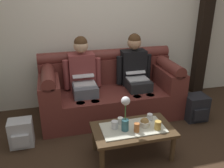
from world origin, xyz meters
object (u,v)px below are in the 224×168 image
object	(u,v)px
couch	(110,91)
cup_near_left	(115,125)
cup_far_center	(150,117)
cup_far_left	(120,121)
person_left	(83,76)
snack_bowl	(144,123)
cup_near_right	(137,128)
backpack_right	(195,108)
coffee_table	(133,132)
backpack_left	(21,133)
person_right	(135,71)
cup_far_right	(158,125)
flower_vase	(125,113)

from	to	relation	value
couch	cup_near_left	world-z (taller)	couch
cup_far_center	cup_far_left	distance (m)	0.37
person_left	snack_bowl	world-z (taller)	person_left
cup_near_left	cup_near_right	distance (m)	0.25
snack_bowl	backpack_right	xyz separation A→B (m)	(1.05, 0.56, -0.23)
coffee_table	snack_bowl	size ratio (longest dim) A/B	7.41
cup_near_right	cup_far_center	size ratio (longest dim) A/B	1.34
person_left	backpack_left	world-z (taller)	person_left
person_right	coffee_table	world-z (taller)	person_right
snack_bowl	cup_near_left	world-z (taller)	snack_bowl
backpack_right	cup_far_left	bearing A→B (deg)	-160.67
cup_near_right	snack_bowl	bearing A→B (deg)	36.17
couch	backpack_right	bearing A→B (deg)	-23.59
cup_far_center	cup_far_right	xyz separation A→B (m)	(0.01, -0.21, 0.01)
couch	snack_bowl	distance (m)	1.09
cup_far_right	backpack_left	size ratio (longest dim) A/B	0.29
person_left	backpack_right	world-z (taller)	person_left
flower_vase	cup_near_right	bearing A→B (deg)	-28.19
couch	cup_far_center	size ratio (longest dim) A/B	26.94
cup_near_right	backpack_right	size ratio (longest dim) A/B	0.27
cup_far_left	person_right	bearing A→B (deg)	61.75
coffee_table	cup_near_left	xyz separation A→B (m)	(-0.20, 0.04, 0.10)
person_left	cup_far_right	size ratio (longest dim) A/B	12.05
flower_vase	cup_far_left	size ratio (longest dim) A/B	4.85
cup_far_center	backpack_right	size ratio (longest dim) A/B	0.20
flower_vase	snack_bowl	size ratio (longest dim) A/B	3.32
backpack_right	coffee_table	bearing A→B (deg)	-154.70
snack_bowl	coffee_table	bearing A→B (deg)	179.56
person_left	cup_far_center	size ratio (longest dim) A/B	15.92
flower_vase	cup_far_left	distance (m)	0.22
snack_bowl	couch	bearing A→B (deg)	97.31
couch	person_left	xyz separation A→B (m)	(-0.40, -0.00, 0.28)
flower_vase	cup_near_right	size ratio (longest dim) A/B	4.01
coffee_table	snack_bowl	world-z (taller)	snack_bowl
person_left	couch	bearing A→B (deg)	0.40
cup_near_right	person_right	bearing A→B (deg)	71.50
snack_bowl	cup_near_right	distance (m)	0.16
flower_vase	backpack_right	world-z (taller)	flower_vase
cup_far_left	cup_far_right	distance (m)	0.43
person_left	cup_near_right	xyz separation A→B (m)	(0.42, -1.17, -0.23)
cup_near_left	cup_far_center	xyz separation A→B (m)	(0.45, 0.07, -0.01)
cup_far_left	cup_far_right	world-z (taller)	cup_far_right
person_right	cup_near_left	world-z (taller)	person_right
couch	cup_far_center	distance (m)	1.00
coffee_table	cup_far_center	bearing A→B (deg)	23.95
cup_near_right	cup_far_left	distance (m)	0.24
coffee_table	cup_near_right	bearing A→B (deg)	-82.68
coffee_table	backpack_right	world-z (taller)	same
backpack_right	couch	bearing A→B (deg)	156.41
cup_near_right	backpack_left	xyz separation A→B (m)	(-1.29, 0.62, -0.26)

